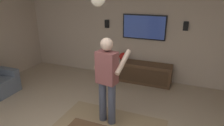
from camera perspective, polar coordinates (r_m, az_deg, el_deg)
The scene contains 7 objects.
wall_back_tv at distance 5.55m, azimuth 8.56°, elevation 8.90°, with size 0.10×7.26×2.68m, color #BCA893.
media_console at distance 5.53m, azimuth 7.85°, elevation -2.65°, with size 0.45×1.70×0.55m.
tv at distance 5.43m, azimuth 9.09°, elevation 10.05°, with size 0.05×1.16×0.65m.
person_standing at distance 3.57m, azimuth -1.30°, elevation -3.92°, with size 0.60×0.60×1.64m.
vase_round at distance 5.56m, azimuth 3.18°, elevation 1.87°, with size 0.22×0.22×0.22m, color red.
wall_speaker_left at distance 5.29m, azimuth 20.26°, elevation 9.83°, with size 0.06×0.12×0.22m, color black.
wall_speaker_right at distance 5.76m, azimuth -1.43°, elevation 11.09°, with size 0.06×0.12×0.22m, color black.
Camera 1 is at (-2.04, -1.26, 2.36)m, focal length 32.13 mm.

